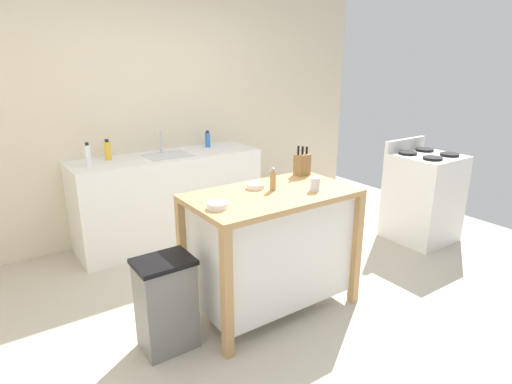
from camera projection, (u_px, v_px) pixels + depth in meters
name	position (u px, v px, depth m)	size (l,w,h in m)	color
ground_plane	(256.00, 317.00, 3.13)	(6.58, 6.58, 0.00)	#BCB29E
wall_back	(142.00, 111.00, 4.34)	(5.58, 0.10, 2.60)	beige
kitchen_island	(271.00, 245.00, 3.13)	(1.20, 0.68, 0.92)	tan
knife_block	(302.00, 164.00, 3.43)	(0.11, 0.09, 0.24)	olive
bowl_ceramic_small	(218.00, 205.00, 2.68)	(0.13, 0.13, 0.04)	silver
bowl_stoneware_deep	(255.00, 186.00, 3.09)	(0.13, 0.13, 0.04)	silver
drinking_cup	(315.00, 184.00, 3.03)	(0.07, 0.07, 0.10)	silver
pepper_grinder	(273.00, 180.00, 3.03)	(0.04, 0.04, 0.17)	#AD7F4C
trash_bin	(166.00, 304.00, 2.73)	(0.36, 0.28, 0.63)	slate
sink_counter	(170.00, 197.00, 4.38)	(1.87, 0.60, 0.90)	white
sink_faucet	(161.00, 142.00, 4.32)	(0.02, 0.02, 0.22)	#B7BCC1
bottle_dish_soap	(108.00, 150.00, 4.02)	(0.06, 0.06, 0.20)	yellow
bottle_spray_cleaner	(88.00, 155.00, 3.76)	(0.05, 0.05, 0.22)	white
bottle_hand_soap	(208.00, 140.00, 4.59)	(0.06, 0.06, 0.18)	blue
stove	(423.00, 197.00, 4.38)	(0.60, 0.60, 1.02)	white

